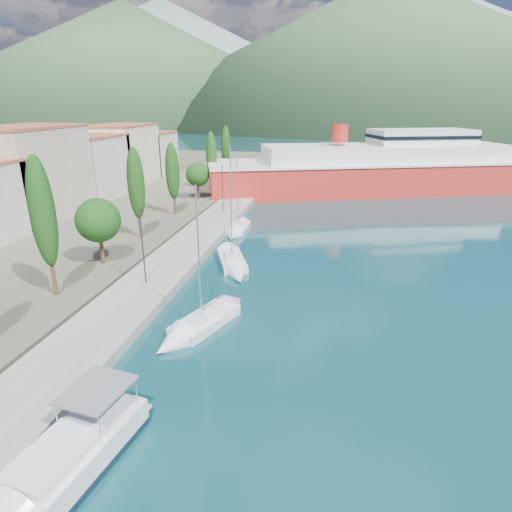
# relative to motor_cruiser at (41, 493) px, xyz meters

# --- Properties ---
(ground) EXTENTS (1400.00, 1400.00, 0.00)m
(ground) POSITION_rel_motor_cruiser_xyz_m (4.63, 125.90, -0.60)
(ground) COLOR #0F3D45
(quay) EXTENTS (5.00, 88.00, 0.80)m
(quay) POSITION_rel_motor_cruiser_xyz_m (-4.37, 31.90, -0.20)
(quay) COLOR gray
(quay) RESTS_ON ground
(hills_far) EXTENTS (1480.00, 900.00, 180.00)m
(hills_far) POSITION_rel_motor_cruiser_xyz_m (143.22, 624.63, 76.79)
(hills_far) COLOR slate
(hills_far) RESTS_ON ground
(hills_near) EXTENTS (1010.00, 520.00, 115.00)m
(hills_near) POSITION_rel_motor_cruiser_xyz_m (102.67, 378.40, 48.58)
(hills_near) COLOR #375835
(hills_near) RESTS_ON ground
(town_buildings) EXTENTS (9.20, 69.20, 11.30)m
(town_buildings) POSITION_rel_motor_cruiser_xyz_m (-27.37, 42.81, 4.97)
(town_buildings) COLOR beige
(town_buildings) RESTS_ON land_strip
(tree_row) EXTENTS (3.96, 63.35, 10.67)m
(tree_row) POSITION_rel_motor_cruiser_xyz_m (-10.29, 35.70, 5.24)
(tree_row) COLOR #47301E
(tree_row) RESTS_ON land_strip
(lamp_posts) EXTENTS (0.15, 46.87, 6.06)m
(lamp_posts) POSITION_rel_motor_cruiser_xyz_m (-4.37, 20.01, 3.48)
(lamp_posts) COLOR #2D2D33
(lamp_posts) RESTS_ON quay
(motor_cruiser) EXTENTS (4.30, 10.16, 3.63)m
(motor_cruiser) POSITION_rel_motor_cruiser_xyz_m (0.00, 0.00, 0.00)
(motor_cruiser) COLOR black
(motor_cruiser) RESTS_ON ground
(sailboat_near) EXTENTS (4.82, 7.81, 10.79)m
(sailboat_near) POSITION_rel_motor_cruiser_xyz_m (1.33, 13.10, -0.30)
(sailboat_near) COLOR silver
(sailboat_near) RESTS_ON ground
(sailboat_mid) EXTENTS (5.18, 8.59, 12.06)m
(sailboat_mid) POSITION_rel_motor_cruiser_xyz_m (1.67, 25.02, -0.30)
(sailboat_mid) COLOR silver
(sailboat_mid) RESTS_ON ground
(sailboat_far) EXTENTS (2.09, 6.48, 9.52)m
(sailboat_far) POSITION_rel_motor_cruiser_xyz_m (-0.94, 36.31, -0.32)
(sailboat_far) COLOR silver
(sailboat_far) RESTS_ON ground
(ferry) EXTENTS (60.58, 31.43, 11.86)m
(ferry) POSITION_rel_motor_cruiser_xyz_m (18.37, 66.13, 3.01)
(ferry) COLOR red
(ferry) RESTS_ON ground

